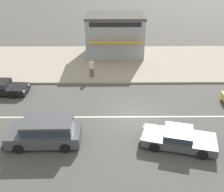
% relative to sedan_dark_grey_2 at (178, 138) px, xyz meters
% --- Properties ---
extents(ground_plane, '(160.00, 160.00, 0.00)m').
position_rel_sedan_dark_grey_2_xyz_m(ground_plane, '(-2.21, 3.07, -0.53)').
color(ground_plane, '#4C4947').
extents(lane_centre_stripe, '(50.40, 0.14, 0.01)m').
position_rel_sedan_dark_grey_2_xyz_m(lane_centre_stripe, '(-2.21, 3.07, -0.53)').
color(lane_centre_stripe, silver).
rests_on(lane_centre_stripe, ground).
extents(kerb_strip, '(68.00, 10.00, 0.15)m').
position_rel_sedan_dark_grey_2_xyz_m(kerb_strip, '(-2.21, 13.27, -0.46)').
color(kerb_strip, '#9E9384').
rests_on(kerb_strip, ground).
extents(sedan_dark_grey_2, '(4.61, 2.76, 1.06)m').
position_rel_sedan_dark_grey_2_xyz_m(sedan_dark_grey_2, '(0.00, 0.00, 0.00)').
color(sedan_dark_grey_2, '#47494F').
rests_on(sedan_dark_grey_2, ground).
extents(minivan_dark_grey_4, '(4.38, 2.07, 1.56)m').
position_rel_sedan_dark_grey_2_xyz_m(minivan_dark_grey_4, '(-7.70, 0.35, 0.31)').
color(minivan_dark_grey_4, '#47494F').
rests_on(minivan_dark_grey_4, ground).
extents(pedestrian_near_clock, '(0.34, 0.34, 1.65)m').
position_rel_sedan_dark_grey_2_xyz_m(pedestrian_near_clock, '(-5.59, 9.48, 0.58)').
color(pedestrian_near_clock, '#4C4238').
rests_on(pedestrian_near_clock, kerb_strip).
extents(shopfront_corner_warung, '(6.12, 5.18, 4.23)m').
position_rel_sedan_dark_grey_2_xyz_m(shopfront_corner_warung, '(-3.41, 15.73, 1.74)').
color(shopfront_corner_warung, '#999EA8').
rests_on(shopfront_corner_warung, kerb_strip).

